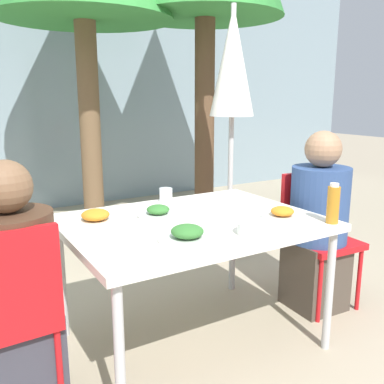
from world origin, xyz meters
The scene contains 15 objects.
ground_plane centered at (0.00, 0.00, 0.00)m, with size 24.00×24.00×0.00m, color tan.
building_facade centered at (0.00, 3.55, 1.50)m, with size 10.00×0.20×3.00m.
dining_table centered at (0.00, 0.00, 0.67)m, with size 1.32×1.00×0.73m.
chair_left centered at (-0.96, -0.12, 0.52)m, with size 0.41×0.41×0.88m.
person_left centered at (-0.91, -0.03, 0.52)m, with size 0.36×0.36×1.12m.
chair_right centered at (0.97, 0.02, 0.52)m, with size 0.42×0.42×0.88m.
person_right centered at (0.91, -0.05, 0.55)m, with size 0.37×0.37×1.17m.
closed_umbrella centered at (1.05, 1.09, 1.56)m, with size 0.37×0.37×2.10m.
plate_0 centered at (0.43, -0.23, 0.75)m, with size 0.23×0.23×0.06m.
plate_1 centered at (-0.20, -0.28, 0.75)m, with size 0.27×0.27×0.07m.
plate_2 centered at (-0.13, 0.15, 0.75)m, with size 0.23×0.23×0.06m.
plate_3 centered at (-0.46, 0.20, 0.75)m, with size 0.26×0.26×0.07m.
bottle centered at (0.59, -0.43, 0.83)m, with size 0.06×0.06×0.21m.
drinking_cup centered at (0.07, 0.43, 0.77)m, with size 0.08×0.08×0.08m.
salad_bowl centered at (0.13, -0.38, 0.75)m, with size 0.19×0.19×0.06m.
Camera 1 is at (-1.14, -1.89, 1.37)m, focal length 40.00 mm.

